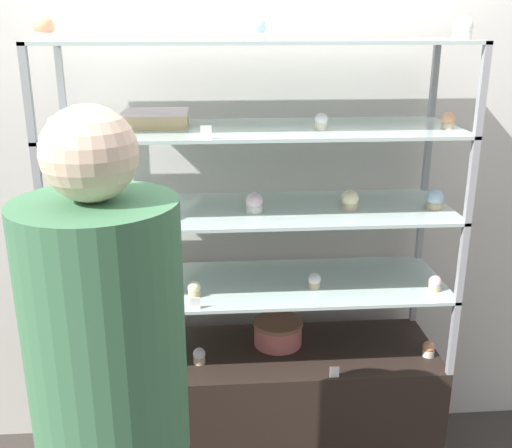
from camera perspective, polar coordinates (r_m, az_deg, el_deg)
The scene contains 32 objects.
back_wall at distance 2.58m, azimuth -0.63°, elevation 5.77°, with size 8.00×0.05×2.60m.
display_base at distance 2.65m, azimuth 0.00°, elevation -17.68°, with size 1.47×0.46×0.61m.
display_riser_lower at distance 2.35m, azimuth 0.00°, elevation -6.01°, with size 1.47×0.46×0.30m.
display_riser_middle at distance 2.24m, azimuth 0.00°, elevation 1.04°, with size 1.47×0.46×0.30m.
display_riser_upper at distance 2.17m, azimuth 0.00°, elevation 8.69°, with size 1.47×0.46×0.30m.
display_riser_top at distance 2.14m, azimuth 0.00°, elevation 16.70°, with size 1.47×0.46×0.30m.
layer_cake_centerpiece at distance 2.51m, azimuth 2.10°, elevation -10.26°, with size 0.20×0.20×0.10m.
sheet_cake_frosted at distance 2.22m, azimuth -9.50°, elevation 9.89°, with size 0.23×0.18×0.06m.
cupcake_0 at distance 2.47m, azimuth -15.88°, elevation -12.17°, with size 0.05×0.05×0.06m.
cupcake_1 at distance 2.40m, azimuth -5.43°, elevation -12.39°, with size 0.05×0.05×0.06m.
cupcake_2 at distance 2.53m, azimuth 16.12°, elevation -11.36°, with size 0.05×0.05×0.06m.
price_tag_0 at distance 2.33m, azimuth 7.48°, elevation -13.80°, with size 0.04×0.00×0.04m.
cupcake_3 at distance 2.32m, azimuth -16.76°, elevation -5.92°, with size 0.05×0.05×0.06m.
cupcake_4 at distance 2.23m, azimuth -5.90°, elevation -6.20°, with size 0.05×0.05×0.06m.
cupcake_5 at distance 2.30m, azimuth 5.59°, elevation -5.42°, with size 0.05×0.05×0.06m.
cupcake_6 at distance 2.37m, azimuth 16.68°, elevation -5.44°, with size 0.05×0.05×0.06m.
price_tag_1 at distance 2.14m, azimuth -5.81°, elevation -7.54°, with size 0.04×0.00×0.04m.
cupcake_7 at distance 2.17m, azimuth -17.47°, elevation 1.03°, with size 0.06×0.06×0.07m.
cupcake_8 at distance 2.12m, azimuth -8.94°, elevation 1.23°, with size 0.06×0.06×0.07m.
cupcake_9 at distance 2.18m, azimuth -0.16°, elevation 1.99°, with size 0.06×0.06×0.07m.
cupcake_10 at distance 2.24m, azimuth 8.93°, elevation 2.22°, with size 0.06×0.06×0.07m.
cupcake_11 at distance 2.32m, azimuth 16.65°, elevation 2.22°, with size 0.06×0.06×0.07m.
price_tag_2 at distance 2.05m, azimuth -12.83°, elevation 0.02°, with size 0.04×0.00×0.04m.
cupcake_12 at distance 2.16m, azimuth -18.65°, elevation 8.93°, with size 0.05×0.05×0.06m.
cupcake_13 at distance 2.13m, azimuth 6.23°, elevation 9.64°, with size 0.05×0.05×0.06m.
cupcake_14 at distance 2.25m, azimuth 17.83°, elevation 9.34°, with size 0.05×0.05×0.06m.
price_tag_3 at distance 1.95m, azimuth -4.78°, elevation 8.69°, with size 0.04×0.00×0.04m.
cupcake_15 at distance 2.10m, azimuth -19.54°, elevation 17.09°, with size 0.07×0.07×0.08m.
cupcake_16 at distance 2.02m, azimuth -0.01°, elevation 18.08°, with size 0.07×0.07×0.08m.
cupcake_17 at distance 2.17m, azimuth 19.10°, elevation 17.15°, with size 0.07×0.07×0.08m.
price_tag_4 at distance 1.92m, azimuth -5.37°, elevation 17.60°, with size 0.04×0.00×0.04m.
customer_figure at distance 1.68m, azimuth -13.52°, elevation -16.84°, with size 0.40×0.40×1.70m.
Camera 1 is at (-0.16, -2.13, 1.87)m, focal length 42.00 mm.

